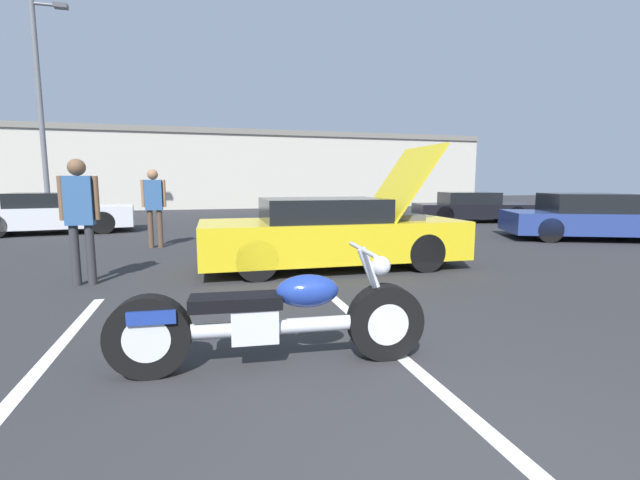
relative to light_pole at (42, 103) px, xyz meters
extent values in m
cube|color=white|center=(4.05, -14.60, -4.26)|extent=(0.12, 5.16, 0.01)
cube|color=white|center=(6.92, -14.60, -4.26)|extent=(0.12, 5.16, 0.01)
cube|color=beige|center=(6.58, 8.53, -2.06)|extent=(32.00, 4.00, 4.40)
cube|color=slate|center=(6.58, 8.53, -0.01)|extent=(32.00, 4.20, 0.30)
cylinder|color=slate|center=(-0.08, 0.00, -0.38)|extent=(0.18, 0.18, 7.76)
cylinder|color=slate|center=(0.37, 0.00, 3.35)|extent=(0.90, 0.10, 0.10)
cube|color=#4C4C51|center=(0.82, 0.00, 3.35)|extent=(0.44, 0.28, 0.16)
cylinder|color=black|center=(6.77, -14.65, -3.95)|extent=(0.64, 0.21, 0.63)
cylinder|color=black|center=(4.92, -14.49, -3.95)|extent=(0.64, 0.21, 0.63)
cylinder|color=silver|center=(6.77, -14.65, -3.95)|extent=(0.36, 0.20, 0.35)
cylinder|color=silver|center=(4.92, -14.49, -3.95)|extent=(0.36, 0.20, 0.35)
cylinder|color=silver|center=(5.85, -14.57, -3.93)|extent=(1.59, 0.25, 0.12)
cube|color=silver|center=(5.71, -14.56, -3.89)|extent=(0.38, 0.27, 0.28)
ellipsoid|color=navy|center=(6.12, -14.60, -3.65)|extent=(0.52, 0.32, 0.26)
cube|color=black|center=(5.57, -14.55, -3.71)|extent=(0.72, 0.32, 0.10)
cube|color=navy|center=(4.96, -14.50, -3.78)|extent=(0.36, 0.25, 0.10)
cylinder|color=silver|center=(6.68, -14.64, -3.63)|extent=(0.31, 0.10, 0.62)
cylinder|color=silver|center=(6.57, -14.63, -3.33)|extent=(0.10, 0.70, 0.04)
sphere|color=silver|center=(6.73, -14.65, -3.47)|extent=(0.16, 0.16, 0.16)
cylinder|color=silver|center=(5.44, -14.43, -3.99)|extent=(1.22, 0.19, 0.09)
cube|color=yellow|center=(7.50, -10.81, -3.77)|extent=(4.49, 1.82, 0.64)
cube|color=black|center=(7.32, -10.80, -3.26)|extent=(2.04, 1.59, 0.38)
cylinder|color=black|center=(8.86, -11.59, -3.95)|extent=(0.64, 0.24, 0.63)
cylinder|color=black|center=(8.90, -10.10, -3.95)|extent=(0.64, 0.24, 0.63)
cylinder|color=black|center=(6.10, -11.51, -3.95)|extent=(0.64, 0.24, 0.63)
cylinder|color=black|center=(6.14, -10.03, -3.95)|extent=(0.64, 0.24, 0.63)
cube|color=yellow|center=(8.77, -10.84, -2.81)|extent=(0.97, 1.59, 1.30)
cube|color=#4C4C51|center=(8.72, -10.84, -3.49)|extent=(0.62, 0.95, 0.28)
cube|color=silver|center=(1.23, -3.76, -3.79)|extent=(4.35, 2.27, 0.59)
cube|color=black|center=(1.06, -3.78, -3.29)|extent=(2.05, 1.82, 0.40)
cylinder|color=black|center=(2.60, -4.39, -3.94)|extent=(0.67, 0.29, 0.64)
cylinder|color=black|center=(2.42, -2.83, -3.94)|extent=(0.67, 0.29, 0.64)
cylinder|color=black|center=(-0.15, -3.14, -3.94)|extent=(0.67, 0.29, 0.64)
cube|color=navy|center=(15.02, -9.04, -3.82)|extent=(4.42, 3.25, 0.54)
cube|color=black|center=(14.87, -8.98, -3.32)|extent=(2.31, 2.21, 0.47)
cylinder|color=black|center=(16.48, -8.80, -3.96)|extent=(0.65, 0.44, 0.61)
cylinder|color=black|center=(13.56, -9.28, -3.96)|extent=(0.65, 0.44, 0.61)
cylinder|color=black|center=(14.18, -7.82, -3.96)|extent=(0.65, 0.44, 0.61)
cube|color=black|center=(15.14, -3.88, -3.84)|extent=(4.49, 2.75, 0.50)
cube|color=black|center=(14.98, -3.84, -3.38)|extent=(2.22, 2.01, 0.43)
cylinder|color=black|center=(16.21, -4.96, -3.95)|extent=(0.66, 0.37, 0.63)
cylinder|color=black|center=(16.59, -3.45, -3.95)|extent=(0.66, 0.37, 0.63)
cylinder|color=black|center=(13.69, -4.32, -3.95)|extent=(0.66, 0.37, 0.63)
cylinder|color=black|center=(14.07, -2.81, -3.95)|extent=(0.66, 0.37, 0.63)
cylinder|color=brown|center=(4.22, -7.60, -3.84)|extent=(0.12, 0.12, 0.85)
cylinder|color=brown|center=(4.42, -7.60, -3.84)|extent=(0.12, 0.12, 0.85)
cube|color=#335B93|center=(4.32, -7.60, -3.08)|extent=(0.36, 0.20, 0.67)
cylinder|color=#9E704C|center=(4.10, -7.60, -3.04)|extent=(0.08, 0.08, 0.61)
cylinder|color=#9E704C|center=(4.54, -7.60, -3.04)|extent=(0.08, 0.08, 0.61)
sphere|color=#9E704C|center=(4.32, -7.60, -2.62)|extent=(0.23, 0.23, 0.23)
cylinder|color=#333338|center=(3.58, -11.11, -3.83)|extent=(0.12, 0.12, 0.87)
cylinder|color=#333338|center=(3.78, -11.11, -3.83)|extent=(0.12, 0.12, 0.87)
cube|color=#335B93|center=(3.68, -11.11, -3.05)|extent=(0.36, 0.20, 0.69)
cylinder|color=brown|center=(3.46, -11.11, -3.02)|extent=(0.08, 0.08, 0.62)
cylinder|color=brown|center=(3.90, -11.11, -3.02)|extent=(0.08, 0.08, 0.62)
sphere|color=brown|center=(3.68, -11.11, -2.59)|extent=(0.24, 0.24, 0.24)
camera|label=1|loc=(5.33, -17.81, -2.80)|focal=24.00mm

